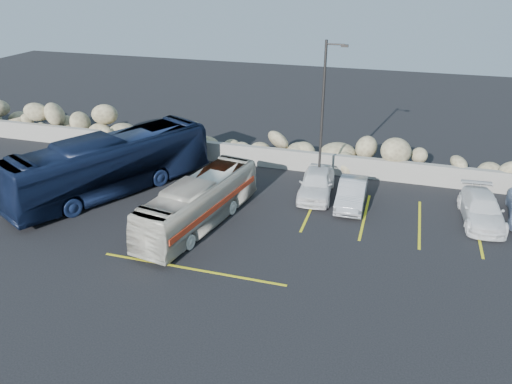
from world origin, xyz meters
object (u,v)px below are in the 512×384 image
(tour_coach, at_px, (111,164))
(car_c, at_px, (482,209))
(car_a, at_px, (316,183))
(car_b, at_px, (352,193))
(lamppost, at_px, (323,114))
(vintage_bus, at_px, (199,202))

(tour_coach, relative_size, car_c, 2.60)
(car_a, relative_size, car_b, 1.09)
(lamppost, relative_size, vintage_bus, 0.97)
(lamppost, xyz_separation_m, car_c, (8.12, -1.39, -3.66))
(lamppost, height_order, tour_coach, lamppost)
(lamppost, bearing_deg, car_b, -35.88)
(lamppost, distance_m, vintage_bus, 7.98)
(tour_coach, distance_m, car_a, 11.04)
(tour_coach, relative_size, car_b, 2.92)
(lamppost, xyz_separation_m, tour_coach, (-10.69, -3.51, -2.71))
(car_a, distance_m, car_b, 2.03)
(vintage_bus, distance_m, car_b, 7.89)
(lamppost, height_order, car_c, lamppost)
(lamppost, xyz_separation_m, vintage_bus, (-4.74, -5.60, -3.15))
(car_b, relative_size, car_c, 0.89)
(vintage_bus, bearing_deg, tour_coach, 170.56)
(car_b, bearing_deg, lamppost, 142.89)
(car_a, bearing_deg, lamppost, 84.52)
(vintage_bus, xyz_separation_m, car_b, (6.66, 4.21, -0.50))
(lamppost, relative_size, tour_coach, 0.70)
(vintage_bus, relative_size, tour_coach, 0.72)
(car_a, relative_size, car_c, 0.97)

